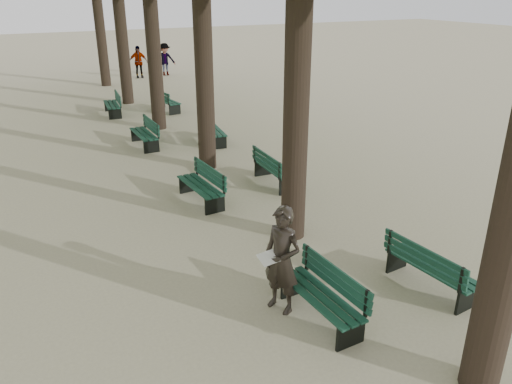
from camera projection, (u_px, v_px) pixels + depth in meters
name	position (u px, v px, depth m)	size (l,w,h in m)	color
ground	(308.00, 333.00, 7.91)	(120.00, 120.00, 0.00)	tan
bench_left_0	(320.00, 305.00, 8.15)	(0.64, 1.82, 0.92)	black
bench_left_1	(201.00, 192.00, 12.59)	(0.69, 1.83, 0.92)	black
bench_left_2	(145.00, 139.00, 16.96)	(0.59, 1.81, 0.92)	black
bench_left_3	(113.00, 109.00, 21.12)	(0.74, 1.85, 0.92)	black
bench_right_0	(430.00, 275.00, 8.97)	(0.73, 1.84, 0.92)	black
bench_right_1	(275.00, 175.00, 13.72)	(0.65, 1.82, 0.92)	black
bench_right_2	(213.00, 135.00, 17.40)	(0.81, 1.86, 0.92)	black
bench_right_3	(167.00, 105.00, 21.76)	(0.80, 1.86, 0.92)	black
man_with_map	(282.00, 260.00, 8.16)	(0.76, 0.84, 1.88)	black
pedestrian_b	(165.00, 59.00, 30.22)	(1.23, 0.38, 1.90)	#262628
pedestrian_c	(138.00, 62.00, 29.42)	(1.08, 0.37, 1.85)	#262628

